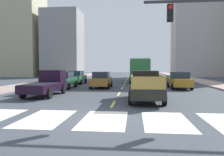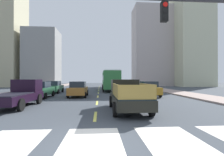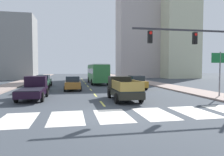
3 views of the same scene
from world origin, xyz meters
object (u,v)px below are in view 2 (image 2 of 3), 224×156
at_px(pickup_dark, 20,94).
at_px(sedan_near_right, 41,90).
at_px(pickup_stakebed, 127,95).
at_px(sedan_mid, 149,89).
at_px(city_bus, 110,79).
at_px(sedan_far, 54,87).
at_px(sedan_near_left, 78,89).

relative_size(pickup_dark, sedan_near_right, 1.18).
bearing_deg(pickup_dark, pickup_stakebed, -17.41).
bearing_deg(pickup_dark, sedan_mid, 25.62).
distance_m(city_bus, sedan_mid, 10.32).
bearing_deg(city_bus, sedan_far, -152.08).
distance_m(pickup_dark, sedan_mid, 13.03).
height_order(city_bus, sedan_mid, city_bus).
bearing_deg(sedan_near_right, city_bus, 49.02).
relative_size(sedan_far, sedan_near_left, 1.00).
bearing_deg(sedan_mid, pickup_stakebed, -112.49).
bearing_deg(sedan_near_left, city_bus, 63.51).
relative_size(city_bus, sedan_mid, 2.45).
relative_size(pickup_stakebed, sedan_near_left, 1.18).
bearing_deg(pickup_stakebed, sedan_near_right, 137.41).
bearing_deg(pickup_stakebed, sedan_far, 121.86).
bearing_deg(sedan_far, sedan_mid, -22.15).
bearing_deg(sedan_near_left, pickup_stakebed, -65.49).
distance_m(pickup_dark, sedan_near_left, 7.15).
distance_m(pickup_dark, city_bus, 17.45).
relative_size(sedan_near_right, sedan_near_left, 1.00).
bearing_deg(sedan_near_right, sedan_near_left, 9.12).
xyz_separation_m(pickup_dark, sedan_far, (-0.67, 11.47, -0.06)).
xyz_separation_m(pickup_dark, sedan_mid, (11.47, 6.18, -0.06)).
relative_size(pickup_stakebed, city_bus, 0.48).
distance_m(pickup_stakebed, city_bus, 17.72).
distance_m(pickup_dark, sedan_near_right, 5.48).
xyz_separation_m(pickup_stakebed, sedan_near_right, (-8.07, 7.47, -0.08)).
distance_m(sedan_mid, sedan_near_right, 11.92).
bearing_deg(sedan_near_left, pickup_dark, -121.09).
height_order(pickup_stakebed, city_bus, city_bus).
distance_m(pickup_stakebed, sedan_near_right, 11.00).
xyz_separation_m(pickup_stakebed, sedan_mid, (3.83, 8.19, -0.08)).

